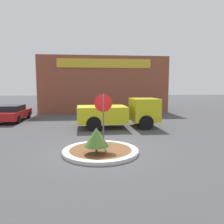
{
  "coord_description": "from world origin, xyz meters",
  "views": [
    {
      "loc": [
        -0.46,
        -8.98,
        2.8
      ],
      "look_at": [
        0.82,
        3.15,
        1.36
      ],
      "focal_mm": 35.0,
      "sensor_mm": 36.0,
      "label": 1
    }
  ],
  "objects": [
    {
      "name": "traffic_island",
      "position": [
        0.0,
        0.0,
        0.07
      ],
      "size": [
        3.21,
        3.21,
        0.14
      ],
      "color": "beige",
      "rests_on": "ground_plane"
    },
    {
      "name": "parked_sedan_red",
      "position": [
        -6.61,
        9.17,
        0.67
      ],
      "size": [
        1.96,
        4.46,
        1.31
      ],
      "rotation": [
        0.0,
        0.0,
        1.55
      ],
      "color": "#B21919",
      "rests_on": "ground_plane"
    },
    {
      "name": "stop_sign",
      "position": [
        0.17,
        0.68,
        1.74
      ],
      "size": [
        0.79,
        0.07,
        2.48
      ],
      "color": "#4C4C51",
      "rests_on": "ground_plane"
    },
    {
      "name": "ground_plane",
      "position": [
        0.0,
        0.0,
        0.0
      ],
      "size": [
        120.0,
        120.0,
        0.0
      ],
      "primitive_type": "plane",
      "color": "#474749"
    },
    {
      "name": "storefront_building",
      "position": [
        1.15,
        16.45,
        2.96
      ],
      "size": [
        13.56,
        6.07,
        5.92
      ],
      "color": "brown",
      "rests_on": "ground_plane"
    },
    {
      "name": "island_shrub",
      "position": [
        -0.19,
        -0.53,
        0.81
      ],
      "size": [
        0.98,
        0.98,
        1.04
      ],
      "color": "brown",
      "rests_on": "traffic_island"
    },
    {
      "name": "utility_truck",
      "position": [
        1.63,
        5.62,
        1.02
      ],
      "size": [
        5.5,
        2.51,
        1.97
      ],
      "rotation": [
        0.0,
        0.0,
        0.03
      ],
      "color": "gold",
      "rests_on": "ground_plane"
    }
  ]
}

